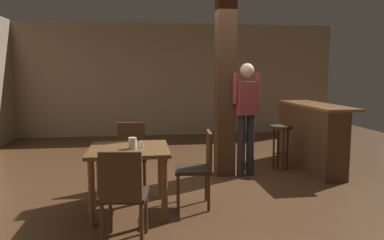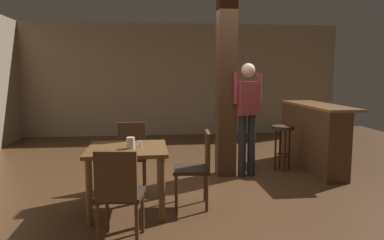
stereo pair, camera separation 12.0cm
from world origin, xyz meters
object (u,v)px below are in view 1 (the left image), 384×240
Objects in this scene: standing_person at (246,111)px; bar_counter at (310,135)px; chair_east at (199,165)px; napkin_cup at (132,143)px; dining_table at (129,159)px; chair_south at (123,192)px; chair_north at (131,152)px; bar_stool_near at (281,136)px; salt_shaker at (142,144)px.

bar_counter is (1.20, 0.36, -0.46)m from standing_person.
chair_east reaches higher than napkin_cup.
dining_table is at bearing 125.70° from napkin_cup.
standing_person is (1.76, 2.12, 0.50)m from chair_south.
standing_person reaches higher than bar_counter.
chair_east is 1.61m from standing_person.
chair_south is 7.07× the size of napkin_cup.
chair_east is at bearing 6.83° from napkin_cup.
dining_table is 2.17m from standing_person.
chair_north is at bearing -165.27° from bar_counter.
bar_counter is at bearing 14.73° from chair_north.
chair_north is at bearing 88.63° from chair_south.
standing_person is 2.36× the size of bar_stool_near.
salt_shaker is (0.10, 0.05, -0.03)m from napkin_cup.
chair_east is 2.18m from bar_stool_near.
chair_north is at bearing 92.24° from napkin_cup.
napkin_cup is at bearing -173.17° from chair_east.
chair_east and chair_south have the same top height.
bar_counter reaches higher than dining_table.
bar_counter is (2.93, 1.61, -0.07)m from dining_table.
bar_counter is (2.97, 2.48, 0.04)m from chair_south.
standing_person is at bearing 38.59° from salt_shaker.
salt_shaker is 0.04× the size of standing_person.
standing_person is 0.85m from bar_stool_near.
dining_table is 2.84m from bar_stool_near.
bar_counter is 0.55m from bar_stool_near.
bar_counter is at bearing 16.57° from standing_person.
napkin_cup is (0.04, -0.90, 0.29)m from chair_north.
bar_counter reaches higher than napkin_cup.
standing_person reaches higher than napkin_cup.
dining_table is at bearing -177.70° from chair_east.
bar_counter reaches higher than chair_east.
napkin_cup is 0.12m from salt_shaker.
standing_person is at bearing -158.14° from bar_stool_near.
dining_table is 12.39× the size of salt_shaker.
chair_north is 0.52× the size of standing_person.
standing_person is at bearing 37.91° from napkin_cup.
chair_south is 3.41m from bar_stool_near.
chair_east is 7.07× the size of napkin_cup.
dining_table is at bearing -90.51° from chair_north.
standing_person is at bearing 50.23° from chair_south.
napkin_cup is (0.08, 0.81, 0.29)m from chair_south.
chair_south is (-0.03, -0.86, -0.10)m from dining_table.
dining_table is 0.48× the size of bar_counter.
standing_person is at bearing -163.43° from bar_counter.
chair_north is at bearing 134.77° from chair_east.
chair_south reaches higher than napkin_cup.
chair_south is 0.86m from napkin_cup.
chair_east is at bearing -45.23° from chair_north.
salt_shaker is at bearing -145.76° from bar_stool_near.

